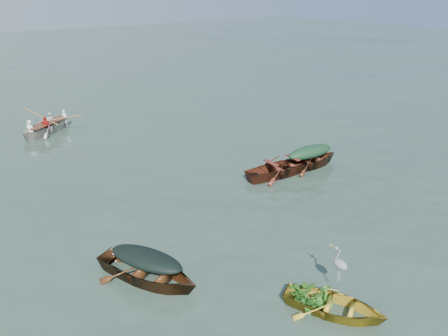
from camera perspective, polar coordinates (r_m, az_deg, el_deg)
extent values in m
plane|color=#34493D|center=(15.29, 7.36, -5.33)|extent=(140.00, 140.00, 0.00)
imported|color=gold|center=(11.19, 14.11, -17.89)|extent=(2.54, 3.26, 0.80)
imported|color=#523113|center=(12.00, -9.89, -14.27)|extent=(2.93, 4.20, 1.00)
imported|color=#542E13|center=(18.87, 11.02, 0.08)|extent=(4.27, 1.67, 0.96)
imported|color=maroon|center=(17.93, 7.49, -0.93)|extent=(4.68, 1.94, 1.07)
imported|color=silver|center=(24.69, -21.81, 4.32)|extent=(4.42, 3.39, 1.05)
ellipsoid|color=black|center=(11.60, -10.13, -11.50)|extent=(1.61, 2.31, 0.40)
ellipsoid|color=#153520|center=(18.60, 11.19, 2.18)|extent=(2.35, 0.92, 0.52)
imported|color=#1E631A|center=(10.84, 11.58, -14.39)|extent=(1.04, 1.12, 0.60)
imported|color=white|center=(24.45, -22.12, 6.32)|extent=(3.23, 2.60, 0.76)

